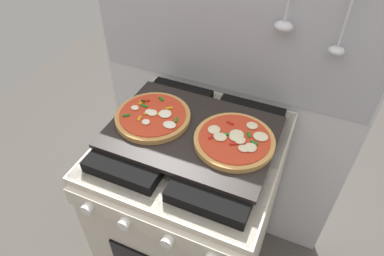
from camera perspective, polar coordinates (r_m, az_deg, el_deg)
The scene contains 5 objects.
kitchen_backsplash at distance 1.44m, azimuth 5.41°, elevation 4.06°, with size 1.10×0.09×1.55m.
stove at distance 1.47m, azimuth -0.03°, elevation -13.90°, with size 0.60×0.64×0.90m.
baking_tray at distance 1.12m, azimuth 0.00°, elevation -0.68°, with size 0.54×0.38×0.02m, color black.
pizza_left at distance 1.16m, azimuth -6.54°, elevation 1.92°, with size 0.25×0.25×0.03m.
pizza_right at distance 1.07m, azimuth 7.08°, elevation -2.10°, with size 0.25×0.25×0.03m.
Camera 1 is at (0.33, -0.75, 1.67)m, focal length 31.97 mm.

